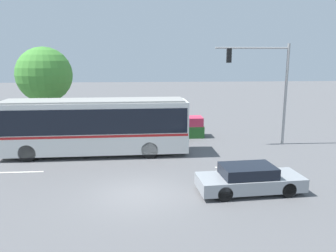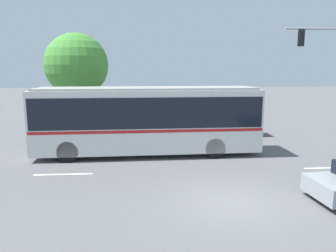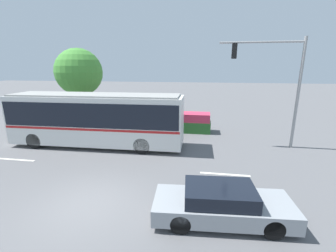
{
  "view_description": "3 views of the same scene",
  "coord_description": "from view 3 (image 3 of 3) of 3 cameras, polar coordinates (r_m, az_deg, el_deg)",
  "views": [
    {
      "loc": [
        0.33,
        -13.79,
        5.87
      ],
      "look_at": [
        1.68,
        4.32,
        2.15
      ],
      "focal_mm": 35.51,
      "sensor_mm": 36.0,
      "label": 1
    },
    {
      "loc": [
        -2.82,
        -9.77,
        4.29
      ],
      "look_at": [
        -1.83,
        3.08,
        2.02
      ],
      "focal_mm": 34.39,
      "sensor_mm": 36.0,
      "label": 2
    },
    {
      "loc": [
        4.24,
        -7.09,
        5.1
      ],
      "look_at": [
        2.23,
        5.42,
        1.77
      ],
      "focal_mm": 24.24,
      "sensor_mm": 36.0,
      "label": 3
    }
  ],
  "objects": [
    {
      "name": "ground_plane",
      "position": [
        9.71,
        -19.36,
        -17.88
      ],
      "size": [
        140.0,
        140.0,
        0.0
      ],
      "primitive_type": "plane",
      "color": "#5B5B5E"
    },
    {
      "name": "city_bus",
      "position": [
        15.41,
        -17.59,
        2.2
      ],
      "size": [
        11.27,
        2.75,
        3.42
      ],
      "rotation": [
        0.0,
        0.0,
        3.16
      ],
      "color": "silver",
      "rests_on": "ground"
    },
    {
      "name": "sedan_foreground",
      "position": [
        8.31,
        13.33,
        -18.55
      ],
      "size": [
        4.75,
        2.09,
        1.24
      ],
      "rotation": [
        0.0,
        0.0,
        0.07
      ],
      "color": "gray",
      "rests_on": "ground"
    },
    {
      "name": "traffic_light_pole",
      "position": [
        15.77,
        26.28,
        11.02
      ],
      "size": [
        5.0,
        0.24,
        6.81
      ],
      "rotation": [
        0.0,
        0.0,
        3.14
      ],
      "color": "gray",
      "rests_on": "ground"
    },
    {
      "name": "flowering_hedge",
      "position": [
        18.53,
        -0.21,
        1.13
      ],
      "size": [
        6.99,
        1.5,
        1.51
      ],
      "color": "#286028",
      "rests_on": "ground"
    },
    {
      "name": "street_tree_left",
      "position": [
        23.1,
        -21.49,
        12.45
      ],
      "size": [
        4.3,
        4.3,
        6.75
      ],
      "color": "brown",
      "rests_on": "ground"
    },
    {
      "name": "lane_stripe_near",
      "position": [
        15.56,
        -34.02,
        -7.02
      ],
      "size": [
        2.4,
        0.16,
        0.01
      ],
      "primitive_type": "cube",
      "color": "silver",
      "rests_on": "ground"
    },
    {
      "name": "lane_stripe_mid",
      "position": [
        11.64,
        14.12,
        -11.7
      ],
      "size": [
        2.4,
        0.16,
        0.01
      ],
      "primitive_type": "cube",
      "color": "silver",
      "rests_on": "ground"
    }
  ]
}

